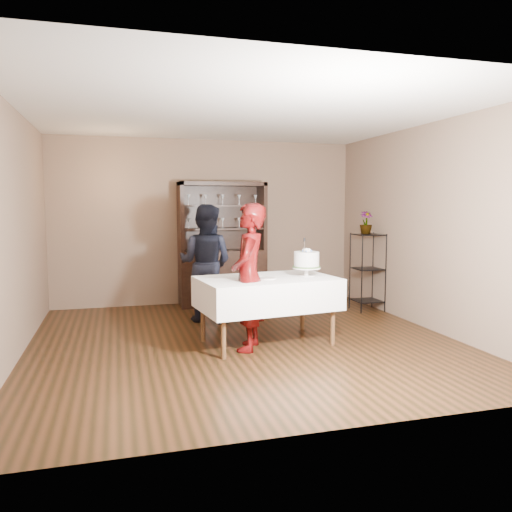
# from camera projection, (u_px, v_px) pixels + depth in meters

# --- Properties ---
(floor) EXTENTS (5.00, 5.00, 0.00)m
(floor) POSITION_uv_depth(u_px,v_px,m) (244.00, 341.00, 6.04)
(floor) COLOR black
(floor) RESTS_ON ground
(ceiling) EXTENTS (5.00, 5.00, 0.00)m
(ceiling) POSITION_uv_depth(u_px,v_px,m) (244.00, 113.00, 5.76)
(ceiling) COLOR silver
(ceiling) RESTS_ON back_wall
(back_wall) EXTENTS (5.00, 0.02, 2.70)m
(back_wall) POSITION_uv_depth(u_px,v_px,m) (207.00, 222.00, 8.29)
(back_wall) COLOR brown
(back_wall) RESTS_ON floor
(wall_left) EXTENTS (0.02, 5.00, 2.70)m
(wall_left) POSITION_uv_depth(u_px,v_px,m) (13.00, 233.00, 5.23)
(wall_left) COLOR brown
(wall_left) RESTS_ON floor
(wall_right) EXTENTS (0.02, 5.00, 2.70)m
(wall_right) POSITION_uv_depth(u_px,v_px,m) (428.00, 227.00, 6.57)
(wall_right) COLOR brown
(wall_right) RESTS_ON floor
(china_hutch) EXTENTS (1.40, 0.48, 2.00)m
(china_hutch) POSITION_uv_depth(u_px,v_px,m) (222.00, 264.00, 8.18)
(china_hutch) COLOR black
(china_hutch) RESTS_ON floor
(plant_etagere) EXTENTS (0.42, 0.42, 1.20)m
(plant_etagere) POSITION_uv_depth(u_px,v_px,m) (368.00, 269.00, 7.73)
(plant_etagere) COLOR black
(plant_etagere) RESTS_ON floor
(cake_table) EXTENTS (1.69, 1.16, 0.79)m
(cake_table) POSITION_uv_depth(u_px,v_px,m) (267.00, 293.00, 5.89)
(cake_table) COLOR white
(cake_table) RESTS_ON floor
(woman) EXTENTS (0.60, 0.71, 1.66)m
(woman) POSITION_uv_depth(u_px,v_px,m) (249.00, 277.00, 5.62)
(woman) COLOR #370505
(woman) RESTS_ON floor
(man) EXTENTS (1.01, 0.94, 1.65)m
(man) POSITION_uv_depth(u_px,v_px,m) (205.00, 263.00, 7.01)
(man) COLOR black
(man) RESTS_ON floor
(cake) EXTENTS (0.37, 0.37, 0.46)m
(cake) POSITION_uv_depth(u_px,v_px,m) (306.00, 261.00, 5.96)
(cake) COLOR silver
(cake) RESTS_ON cake_table
(plate_near) EXTENTS (0.21, 0.21, 0.01)m
(plate_near) POSITION_uv_depth(u_px,v_px,m) (268.00, 278.00, 5.75)
(plate_near) COLOR silver
(plate_near) RESTS_ON cake_table
(plate_far) EXTENTS (0.24, 0.24, 0.01)m
(plate_far) POSITION_uv_depth(u_px,v_px,m) (252.00, 276.00, 5.95)
(plate_far) COLOR silver
(plate_far) RESTS_ON cake_table
(potted_plant) EXTENTS (0.20, 0.20, 0.35)m
(potted_plant) POSITION_uv_depth(u_px,v_px,m) (366.00, 223.00, 7.70)
(potted_plant) COLOR #3F612E
(potted_plant) RESTS_ON plant_etagere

